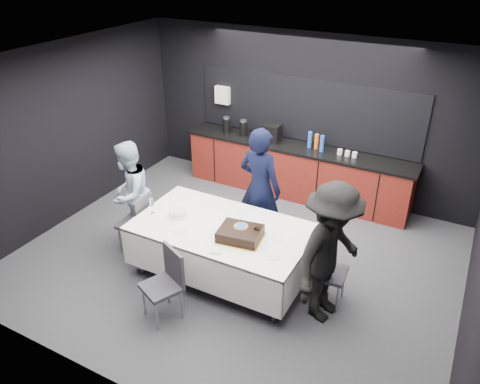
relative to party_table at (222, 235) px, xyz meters
The scene contains 18 objects.
ground 0.76m from the party_table, 90.00° to the left, with size 6.00×6.00×0.00m, color #3F4044.
room_shell 1.28m from the party_table, 90.00° to the left, with size 6.04×5.04×2.82m.
kitchenette 2.62m from the party_table, 90.35° to the left, with size 4.10×0.64×2.05m.
party_table is the anchor object (origin of this frame).
cake_assembly 0.42m from the party_table, 21.15° to the right, with size 0.62×0.53×0.17m.
plate_stack 0.68m from the party_table, behind, with size 0.22×0.22×0.10m, color white.
loose_plate_near 0.56m from the party_table, 137.57° to the right, with size 0.18×0.18×0.01m, color white.
loose_plate_right_a 0.77m from the party_table, ahead, with size 0.18×0.18×0.01m, color white.
loose_plate_right_b 0.90m from the party_table, 19.01° to the right, with size 0.19×0.19×0.01m, color white.
loose_plate_far 0.41m from the party_table, 77.86° to the left, with size 0.19×0.19×0.01m, color white.
fork_pile 0.60m from the party_table, 67.36° to the right, with size 0.14×0.09×0.02m, color white.
champagne_flute 1.07m from the party_table, behind, with size 0.06×0.06×0.22m.
chair_left 1.35m from the party_table, behind, with size 0.45×0.45×0.92m.
chair_right 1.37m from the party_table, ahead, with size 0.45×0.45×0.92m.
chair_near 1.01m from the party_table, 101.40° to the right, with size 0.56×0.56×0.92m.
person_center 0.99m from the party_table, 84.77° to the left, with size 0.67×0.44×1.85m, color black.
person_left 1.64m from the party_table, behind, with size 0.78×0.60×1.60m, color #A4BBCE.
person_right 1.52m from the party_table, ahead, with size 1.17×0.67×1.81m, color black.
Camera 1 is at (2.63, -4.83, 4.11)m, focal length 35.00 mm.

